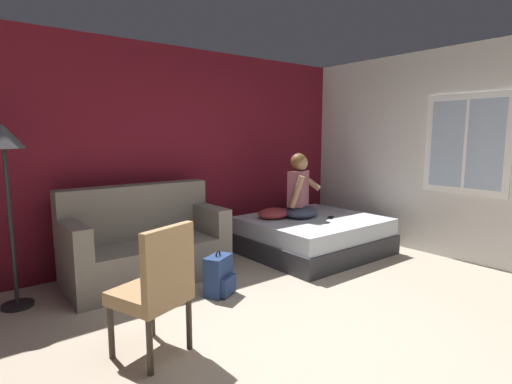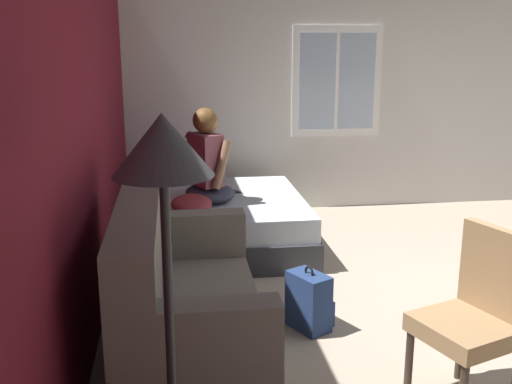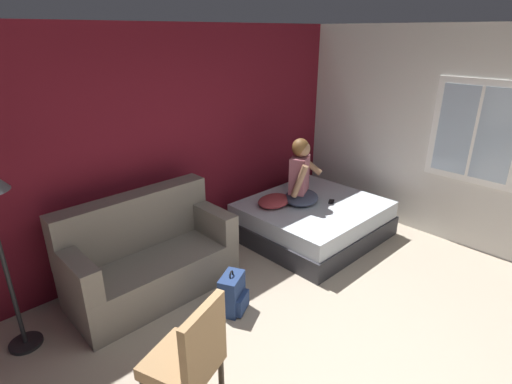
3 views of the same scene
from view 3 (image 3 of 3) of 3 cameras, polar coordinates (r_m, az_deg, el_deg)
name	(u,v)px [view 3 (image 3 of 3)]	position (r m, az deg, el deg)	size (l,w,h in m)	color
wall_back_accent	(151,149)	(4.76, -14.78, 5.98)	(10.85, 0.16, 2.70)	maroon
wall_side_with_window	(512,148)	(5.47, 32.77, 5.25)	(0.19, 7.00, 2.70)	silver
bed	(313,220)	(5.46, 8.08, -3.94)	(1.75, 1.58, 0.48)	#2D2D33
couch	(149,257)	(4.41, -15.10, -8.97)	(1.70, 0.82, 1.04)	slate
side_chair	(189,357)	(3.00, -9.48, -22.22)	(0.59, 0.59, 0.98)	#382D23
person_seated	(301,178)	(5.22, 6.41, 2.05)	(0.66, 0.63, 0.88)	#383D51
backpack	(233,294)	(4.08, -3.33, -14.34)	(0.35, 0.33, 0.46)	navy
throw_pillow	(274,201)	(5.20, 2.61, -1.28)	(0.48, 0.36, 0.14)	#993338
cell_phone	(331,202)	(5.43, 10.72, -1.36)	(0.07, 0.14, 0.01)	black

